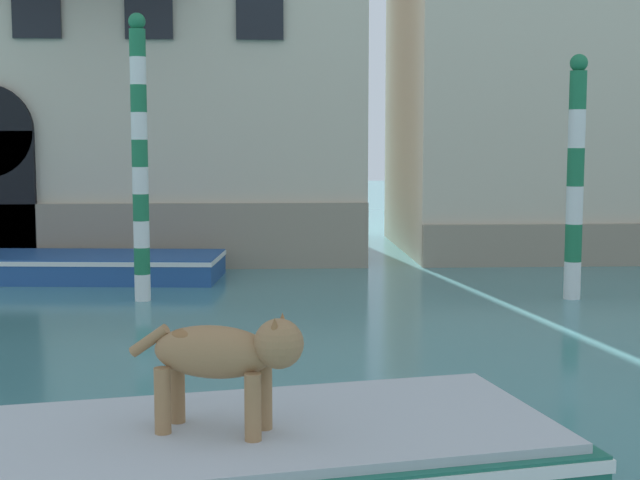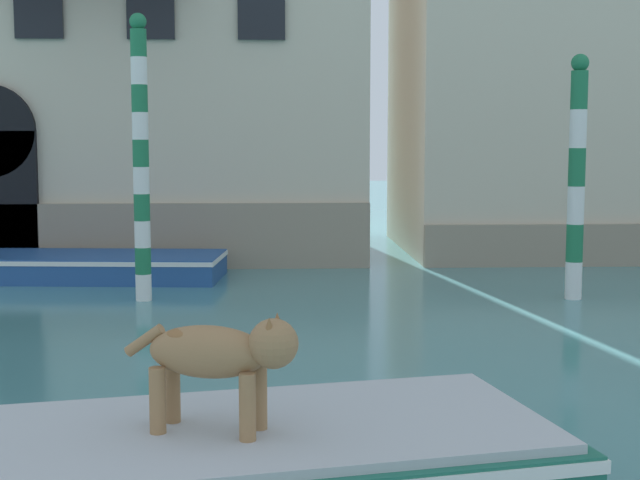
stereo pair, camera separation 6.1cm
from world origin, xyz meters
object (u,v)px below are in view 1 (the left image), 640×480
(dog_on_deck, at_px, (226,354))
(mooring_pole_1, at_px, (140,158))
(mooring_pole_0, at_px, (575,177))
(boat_moored_near_palazzo, at_px, (66,266))

(dog_on_deck, xyz_separation_m, mooring_pole_1, (-1.74, 8.40, 1.09))
(dog_on_deck, bearing_deg, mooring_pole_0, 75.16)
(boat_moored_near_palazzo, height_order, mooring_pole_1, mooring_pole_1)
(boat_moored_near_palazzo, distance_m, mooring_pole_0, 8.98)
(dog_on_deck, distance_m, boat_moored_near_palazzo, 11.31)
(boat_moored_near_palazzo, distance_m, mooring_pole_1, 3.51)
(dog_on_deck, xyz_separation_m, boat_moored_near_palazzo, (-3.45, 10.73, -0.89))
(boat_moored_near_palazzo, bearing_deg, dog_on_deck, -67.42)
(boat_moored_near_palazzo, xyz_separation_m, mooring_pole_0, (8.46, -2.52, 1.68))
(mooring_pole_1, bearing_deg, dog_on_deck, -78.28)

